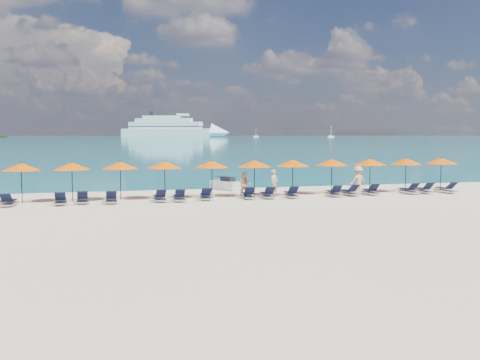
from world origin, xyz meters
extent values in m
plane|color=beige|center=(0.00, 0.00, 0.00)|extent=(1400.00, 1400.00, 0.00)
cube|color=#1FA9B2|center=(0.00, 660.00, 0.01)|extent=(1600.00, 1300.00, 0.01)
cube|color=white|center=(61.14, 602.69, 4.85)|extent=(105.16, 62.00, 9.70)
cone|color=white|center=(119.40, 576.09, 4.85)|extent=(28.29, 28.29, 21.35)
cube|color=white|center=(59.38, 603.50, 13.59)|extent=(84.53, 50.48, 7.76)
cube|color=white|center=(57.61, 604.31, 19.41)|extent=(66.25, 40.73, 4.85)
cube|color=white|center=(55.85, 605.11, 23.29)|extent=(45.62, 29.22, 3.40)
cube|color=black|center=(59.38, 603.50, 12.13)|extent=(85.58, 51.10, 0.87)
cube|color=black|center=(59.38, 603.50, 15.53)|extent=(83.48, 49.86, 0.87)
cylinder|color=black|center=(43.67, 610.68, 27.17)|extent=(4.27, 4.27, 5.34)
cube|color=white|center=(224.88, 505.20, 0.88)|extent=(6.58, 2.19, 1.75)
cylinder|color=white|center=(224.88, 505.20, 6.58)|extent=(0.39, 0.39, 10.97)
cube|color=white|center=(154.49, 550.48, 0.76)|extent=(5.70, 1.90, 1.52)
cylinder|color=white|center=(154.49, 550.48, 5.70)|extent=(0.34, 0.34, 9.51)
cube|color=silver|center=(0.57, 9.39, 0.30)|extent=(1.96, 2.57, 0.56)
cube|color=black|center=(0.67, 9.21, 0.71)|extent=(0.93, 1.13, 0.35)
cylinder|color=black|center=(0.28, 9.93, 0.86)|extent=(0.52, 0.32, 0.06)
imported|color=tan|center=(2.46, 4.29, 0.84)|extent=(0.73, 0.67, 1.67)
imported|color=tan|center=(0.68, 4.50, 0.77)|extent=(0.81, 0.54, 1.54)
imported|color=tan|center=(7.75, 3.82, 0.92)|extent=(1.29, 0.82, 1.84)
cylinder|color=black|center=(-11.96, 4.93, 1.10)|extent=(0.05, 0.05, 2.20)
cone|color=#F75A00|center=(-11.96, 4.93, 2.02)|extent=(2.10, 2.10, 0.42)
sphere|color=black|center=(-11.96, 4.93, 2.24)|extent=(0.08, 0.08, 0.08)
cylinder|color=black|center=(-9.29, 4.95, 1.10)|extent=(0.05, 0.05, 2.20)
cone|color=#F75A00|center=(-9.29, 4.95, 2.02)|extent=(2.10, 2.10, 0.42)
sphere|color=black|center=(-9.29, 4.95, 2.24)|extent=(0.08, 0.08, 0.08)
cylinder|color=black|center=(-6.62, 5.11, 1.10)|extent=(0.05, 0.05, 2.20)
cone|color=#F75A00|center=(-6.62, 5.11, 2.02)|extent=(2.10, 2.10, 0.42)
sphere|color=black|center=(-6.62, 5.11, 2.24)|extent=(0.08, 0.08, 0.08)
cylinder|color=black|center=(-4.08, 4.94, 1.10)|extent=(0.05, 0.05, 2.20)
cone|color=#F75A00|center=(-4.08, 4.94, 2.02)|extent=(2.10, 2.10, 0.42)
sphere|color=black|center=(-4.08, 4.94, 2.24)|extent=(0.08, 0.08, 0.08)
cylinder|color=black|center=(-1.25, 4.97, 1.10)|extent=(0.05, 0.05, 2.20)
cone|color=#F75A00|center=(-1.25, 4.97, 2.02)|extent=(2.10, 2.10, 0.42)
sphere|color=black|center=(-1.25, 4.97, 2.24)|extent=(0.08, 0.08, 0.08)
cylinder|color=black|center=(1.38, 4.88, 1.10)|extent=(0.05, 0.05, 2.20)
cone|color=#F75A00|center=(1.38, 4.88, 2.02)|extent=(2.10, 2.10, 0.42)
sphere|color=black|center=(1.38, 4.88, 2.24)|extent=(0.08, 0.08, 0.08)
cylinder|color=black|center=(3.87, 4.94, 1.10)|extent=(0.05, 0.05, 2.20)
cone|color=#F75A00|center=(3.87, 4.94, 2.02)|extent=(2.10, 2.10, 0.42)
sphere|color=black|center=(3.87, 4.94, 2.24)|extent=(0.08, 0.08, 0.08)
cylinder|color=black|center=(6.58, 5.13, 1.10)|extent=(0.05, 0.05, 2.20)
cone|color=#F75A00|center=(6.58, 5.13, 2.02)|extent=(2.10, 2.10, 0.42)
sphere|color=black|center=(6.58, 5.13, 2.24)|extent=(0.08, 0.08, 0.08)
cylinder|color=black|center=(9.20, 5.01, 1.10)|extent=(0.05, 0.05, 2.20)
cone|color=#F75A00|center=(9.20, 5.01, 2.02)|extent=(2.10, 2.10, 0.42)
sphere|color=black|center=(9.20, 5.01, 2.24)|extent=(0.08, 0.08, 0.08)
cylinder|color=black|center=(11.87, 5.13, 1.10)|extent=(0.05, 0.05, 2.20)
cone|color=#F75A00|center=(11.87, 5.13, 2.02)|extent=(2.10, 2.10, 0.42)
sphere|color=black|center=(11.87, 5.13, 2.24)|extent=(0.08, 0.08, 0.08)
cylinder|color=black|center=(14.52, 5.12, 1.10)|extent=(0.05, 0.05, 2.20)
cone|color=#F75A00|center=(14.52, 5.12, 2.02)|extent=(2.10, 2.10, 0.42)
sphere|color=black|center=(14.52, 5.12, 2.24)|extent=(0.08, 0.08, 0.08)
cube|color=silver|center=(-12.45, 3.73, 0.14)|extent=(0.75, 1.74, 0.06)
cube|color=black|center=(-12.43, 3.98, 0.30)|extent=(0.63, 1.14, 0.04)
cube|color=black|center=(-12.49, 3.18, 0.55)|extent=(0.59, 0.58, 0.43)
cube|color=silver|center=(-9.84, 3.74, 0.14)|extent=(0.70, 1.73, 0.06)
cube|color=black|center=(-9.85, 3.99, 0.30)|extent=(0.60, 1.13, 0.04)
cube|color=black|center=(-9.81, 3.19, 0.55)|extent=(0.58, 0.56, 0.43)
cube|color=silver|center=(-8.71, 3.98, 0.14)|extent=(0.69, 1.73, 0.06)
cube|color=black|center=(-8.72, 4.23, 0.30)|extent=(0.60, 1.12, 0.04)
cube|color=black|center=(-8.68, 3.43, 0.55)|extent=(0.57, 0.56, 0.43)
cube|color=silver|center=(-7.17, 3.68, 0.14)|extent=(0.63, 1.71, 0.06)
cube|color=black|center=(-7.18, 3.93, 0.30)|extent=(0.56, 1.10, 0.04)
cube|color=black|center=(-7.17, 3.13, 0.55)|extent=(0.55, 0.54, 0.43)
cube|color=silver|center=(-4.51, 3.79, 0.14)|extent=(0.71, 1.73, 0.06)
cube|color=black|center=(-4.52, 4.04, 0.30)|extent=(0.61, 1.13, 0.04)
cube|color=black|center=(-4.48, 3.24, 0.55)|extent=(0.58, 0.56, 0.43)
cube|color=silver|center=(-3.41, 3.66, 0.14)|extent=(0.69, 1.72, 0.06)
cube|color=black|center=(-3.40, 3.91, 0.30)|extent=(0.59, 1.12, 0.04)
cube|color=black|center=(-3.43, 3.11, 0.55)|extent=(0.57, 0.56, 0.43)
cube|color=silver|center=(-1.83, 3.95, 0.14)|extent=(0.76, 1.74, 0.06)
cube|color=black|center=(-1.81, 4.20, 0.30)|extent=(0.64, 1.14, 0.04)
cube|color=black|center=(-1.88, 3.40, 0.55)|extent=(0.59, 0.58, 0.43)
cube|color=silver|center=(0.71, 3.89, 0.14)|extent=(0.78, 1.75, 0.06)
cube|color=black|center=(0.74, 4.14, 0.30)|extent=(0.65, 1.15, 0.04)
cube|color=black|center=(0.66, 3.34, 0.55)|extent=(0.60, 0.59, 0.43)
cube|color=silver|center=(1.87, 3.76, 0.14)|extent=(0.71, 1.73, 0.06)
cube|color=black|center=(1.88, 4.01, 0.30)|extent=(0.61, 1.13, 0.04)
cube|color=black|center=(1.84, 3.21, 0.55)|extent=(0.58, 0.57, 0.43)
cube|color=silver|center=(3.35, 3.72, 0.14)|extent=(0.78, 1.75, 0.06)
cube|color=black|center=(3.37, 3.97, 0.30)|extent=(0.65, 1.15, 0.04)
cube|color=black|center=(3.30, 3.17, 0.55)|extent=(0.60, 0.59, 0.43)
cube|color=silver|center=(6.10, 3.70, 0.14)|extent=(0.78, 1.75, 0.06)
cube|color=black|center=(6.12, 3.95, 0.30)|extent=(0.65, 1.15, 0.04)
cube|color=black|center=(6.04, 3.15, 0.55)|extent=(0.60, 0.59, 0.43)
cube|color=silver|center=(7.19, 3.87, 0.14)|extent=(0.78, 1.75, 0.06)
cube|color=black|center=(7.17, 4.12, 0.30)|extent=(0.66, 1.15, 0.04)
cube|color=black|center=(7.24, 3.32, 0.55)|extent=(0.60, 0.59, 0.43)
cube|color=silver|center=(8.71, 3.98, 0.14)|extent=(0.76, 1.75, 0.06)
cube|color=black|center=(8.73, 4.23, 0.30)|extent=(0.64, 1.14, 0.04)
cube|color=black|center=(8.66, 3.43, 0.55)|extent=(0.59, 0.58, 0.43)
cube|color=silver|center=(11.36, 3.88, 0.14)|extent=(0.66, 1.71, 0.06)
cube|color=black|center=(11.35, 4.13, 0.30)|extent=(0.57, 1.11, 0.04)
cube|color=black|center=(11.37, 3.33, 0.55)|extent=(0.56, 0.55, 0.43)
cube|color=silver|center=(12.42, 3.86, 0.14)|extent=(0.67, 1.72, 0.06)
cube|color=black|center=(12.43, 4.11, 0.30)|extent=(0.58, 1.12, 0.04)
cube|color=black|center=(12.41, 3.31, 0.55)|extent=(0.57, 0.55, 0.43)
cube|color=silver|center=(14.02, 3.82, 0.14)|extent=(0.76, 1.75, 0.06)
cube|color=black|center=(14.00, 4.07, 0.30)|extent=(0.64, 1.14, 0.04)
cube|color=black|center=(14.07, 3.28, 0.55)|extent=(0.59, 0.58, 0.43)
camera|label=1|loc=(-7.33, -26.48, 3.84)|focal=40.00mm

